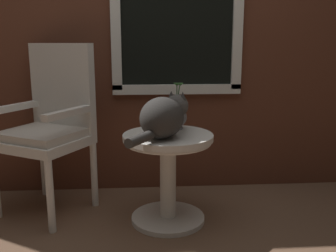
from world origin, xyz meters
name	(u,v)px	position (x,y,z in m)	size (l,w,h in m)	color
ground_plane	(138,226)	(0.00, 0.00, 0.00)	(6.00, 6.00, 0.00)	brown
back_wall	(137,13)	(0.01, 0.65, 1.30)	(4.00, 0.07, 2.60)	#562D1E
wicker_side_table	(168,164)	(0.19, 0.06, 0.37)	(0.54, 0.54, 0.56)	silver
wicker_chair	(51,121)	(-0.55, 0.33, 0.60)	(0.66, 0.65, 1.09)	silver
cat	(164,117)	(0.16, -0.02, 0.68)	(0.38, 0.53, 0.25)	#33302D
pewter_vase_with_ivy	(177,115)	(0.26, 0.20, 0.65)	(0.13, 0.14, 0.30)	slate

